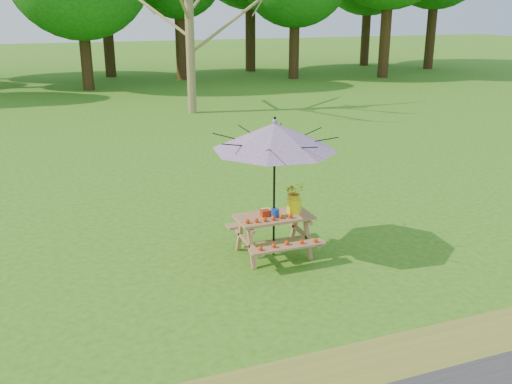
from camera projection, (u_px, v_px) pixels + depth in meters
name	position (u px, v px, depth m)	size (l,w,h in m)	color
ground	(49.00, 307.00, 7.60)	(120.00, 120.00, 0.00)	#366713
picnic_table	(274.00, 236.00, 9.11)	(1.20, 1.32, 0.67)	olive
patio_umbrella	(275.00, 136.00, 8.61)	(2.39, 2.39, 2.25)	black
produce_bins	(270.00, 213.00, 8.99)	(0.26, 0.34, 0.13)	#AA2A0D
tomatoes_row	(269.00, 219.00, 8.78)	(0.77, 0.13, 0.07)	red
flower_bucket	(294.00, 196.00, 9.07)	(0.31, 0.27, 0.51)	#FEFF0D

